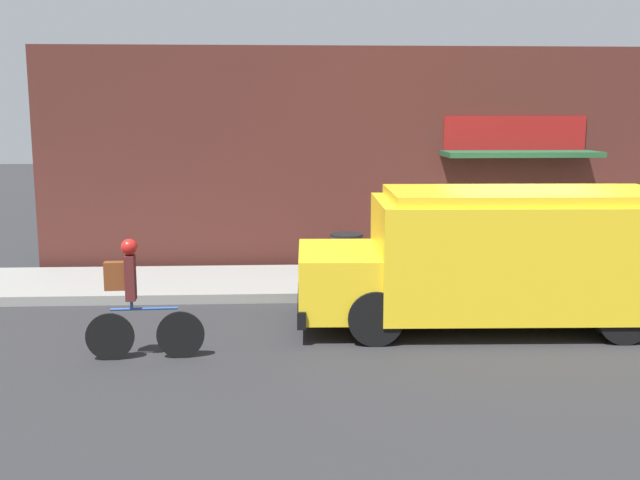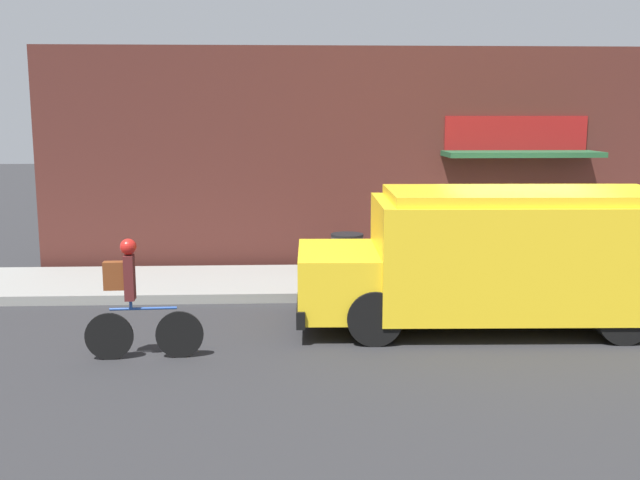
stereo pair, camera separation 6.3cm
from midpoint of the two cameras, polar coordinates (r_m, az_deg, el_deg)
The scene contains 6 objects.
ground_plane at distance 13.14m, azimuth 14.77°, elevation -4.46°, with size 70.00×70.00×0.00m, color #2B2B2D.
sidewalk at distance 14.24m, azimuth 13.33°, elevation -2.98°, with size 28.00×2.40×0.16m.
storefront at distance 15.40m, azimuth 12.13°, elevation 6.03°, with size 17.61×1.11×4.41m.
school_bus at distance 11.32m, azimuth 13.60°, elevation -1.14°, with size 5.59×2.68×2.03m.
cyclist at distance 9.85m, azimuth -14.14°, elevation -4.47°, with size 1.51×0.21×1.58m.
trash_bin at distance 13.94m, azimuth 1.91°, elevation -1.06°, with size 0.61×0.61×0.76m.
Camera 1 is at (-4.00, -12.13, 3.14)m, focal length 42.00 mm.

